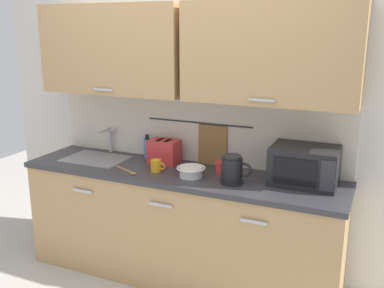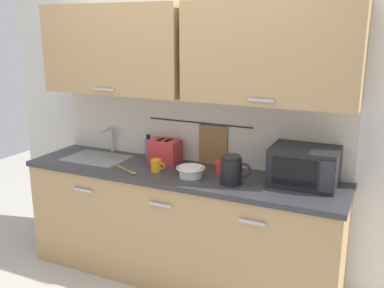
% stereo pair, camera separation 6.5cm
% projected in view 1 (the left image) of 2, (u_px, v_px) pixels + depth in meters
% --- Properties ---
extents(counter_unit, '(2.53, 0.64, 0.90)m').
position_uv_depth(counter_unit, '(179.00, 224.00, 3.49)').
color(counter_unit, tan).
rests_on(counter_unit, ground).
extents(back_wall_assembly, '(3.70, 0.41, 2.50)m').
position_uv_depth(back_wall_assembly, '(192.00, 87.00, 3.42)').
color(back_wall_assembly, silver).
rests_on(back_wall_assembly, ground).
extents(sink_faucet, '(0.09, 0.17, 0.22)m').
position_uv_depth(sink_faucet, '(109.00, 137.00, 3.85)').
color(sink_faucet, '#B2B5BA').
rests_on(sink_faucet, counter_unit).
extents(microwave, '(0.46, 0.35, 0.27)m').
position_uv_depth(microwave, '(304.00, 165.00, 3.07)').
color(microwave, black).
rests_on(microwave, counter_unit).
extents(electric_kettle, '(0.23, 0.16, 0.21)m').
position_uv_depth(electric_kettle, '(233.00, 170.00, 3.08)').
color(electric_kettle, black).
rests_on(electric_kettle, counter_unit).
extents(dish_soap_bottle, '(0.06, 0.06, 0.20)m').
position_uv_depth(dish_soap_bottle, '(147.00, 147.00, 3.72)').
color(dish_soap_bottle, '#3F8CD8').
rests_on(dish_soap_bottle, counter_unit).
extents(mug_near_sink, '(0.12, 0.08, 0.09)m').
position_uv_depth(mug_near_sink, '(156.00, 166.00, 3.35)').
color(mug_near_sink, orange).
rests_on(mug_near_sink, counter_unit).
extents(mixing_bowl, '(0.21, 0.21, 0.08)m').
position_uv_depth(mixing_bowl, '(191.00, 171.00, 3.23)').
color(mixing_bowl, silver).
rests_on(mixing_bowl, counter_unit).
extents(toaster, '(0.26, 0.17, 0.19)m').
position_uv_depth(toaster, '(164.00, 151.00, 3.57)').
color(toaster, red).
rests_on(toaster, counter_unit).
extents(mug_by_kettle, '(0.12, 0.08, 0.09)m').
position_uv_depth(mug_by_kettle, '(221.00, 167.00, 3.31)').
color(mug_by_kettle, red).
rests_on(mug_by_kettle, counter_unit).
extents(wooden_spoon, '(0.26, 0.15, 0.01)m').
position_uv_depth(wooden_spoon, '(128.00, 171.00, 3.35)').
color(wooden_spoon, '#9E7042').
rests_on(wooden_spoon, counter_unit).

